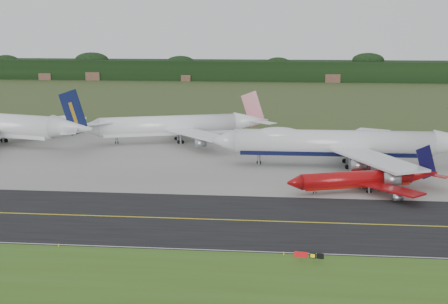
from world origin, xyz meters
The scene contains 13 objects.
ground centered at (0.00, 0.00, 0.00)m, with size 600.00×600.00×0.00m, color #36431F.
grass_verge centered at (0.00, -35.00, 0.01)m, with size 400.00×30.00×0.01m, color #3A5A1A.
taxiway centered at (0.00, -4.00, 0.01)m, with size 400.00×32.00×0.02m, color black.
apron centered at (0.00, 51.00, 0.01)m, with size 400.00×78.00×0.01m, color gray.
taxiway_centreline centered at (0.00, -4.00, 0.03)m, with size 400.00×0.40×0.00m, color yellow.
taxiway_edge_line centered at (0.00, -19.50, 0.03)m, with size 400.00×0.25×0.00m, color silver.
horizon_treeline centered at (0.00, 273.76, 5.47)m, with size 700.00×25.00×12.00m.
jet_ba_747 centered at (15.99, 41.94, 5.78)m, with size 67.43×56.02×17.00m.
jet_red_737 centered at (18.72, 18.79, 2.58)m, with size 33.64×26.67×9.33m.
jet_star_tail centered at (-30.22, 69.56, 4.94)m, with size 54.97×44.80×14.82m.
taxiway_sign centered at (5.47, -22.94, 1.04)m, with size 4.38×0.87×1.47m.
edge_marker_left centered at (-34.15, -20.50, 0.25)m, with size 0.16×0.16×0.50m, color yellow.
edge_marker_center centered at (1.73, -20.50, 0.25)m, with size 0.16×0.16×0.50m, color yellow.
Camera 1 is at (1.51, -111.87, 35.26)m, focal length 50.00 mm.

